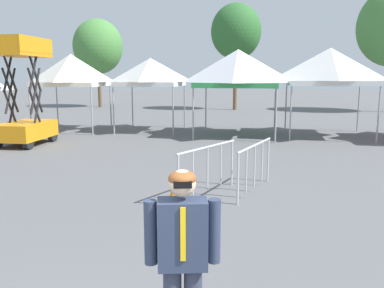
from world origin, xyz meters
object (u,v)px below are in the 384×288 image
at_px(canopy_tent_behind_left, 71,70).
at_px(person_foreground, 183,254).
at_px(traffic_cone_lot_center, 175,193).
at_px(canopy_tent_far_right, 150,72).
at_px(canopy_tent_left_of_center, 330,67).
at_px(canopy_tent_far_left, 238,68).
at_px(tree_behind_tents_center, 236,32).
at_px(tree_behind_tents_right, 98,47).
at_px(crowd_barrier_by_lift, 208,161).
at_px(crowd_barrier_near_person, 255,159).
at_px(scissor_lift, 24,113).

distance_m(canopy_tent_behind_left, person_foreground, 16.32).
distance_m(person_foreground, traffic_cone_lot_center, 4.44).
xyz_separation_m(canopy_tent_far_right, canopy_tent_left_of_center, (7.72, -0.61, 0.22)).
height_order(canopy_tent_far_left, canopy_tent_left_of_center, canopy_tent_left_of_center).
bearing_deg(tree_behind_tents_center, canopy_tent_far_left, -89.11).
distance_m(tree_behind_tents_right, crowd_barrier_by_lift, 25.69).
relative_size(person_foreground, crowd_barrier_near_person, 0.90).
bearing_deg(canopy_tent_left_of_center, crowd_barrier_by_lift, -115.72).
bearing_deg(canopy_tent_behind_left, traffic_cone_lot_center, -58.02).
relative_size(canopy_tent_far_right, crowd_barrier_by_lift, 1.81).
height_order(canopy_tent_behind_left, canopy_tent_far_left, canopy_tent_far_left).
bearing_deg(canopy_tent_left_of_center, scissor_lift, -162.79).
xyz_separation_m(scissor_lift, crowd_barrier_by_lift, (7.16, -5.50, -0.43)).
relative_size(canopy_tent_far_right, person_foreground, 1.86).
distance_m(canopy_tent_far_right, crowd_barrier_by_lift, 10.43).
bearing_deg(scissor_lift, tree_behind_tents_center, 65.17).
bearing_deg(canopy_tent_far_left, tree_behind_tents_right, 127.83).
height_order(canopy_tent_far_right, crowd_barrier_by_lift, canopy_tent_far_right).
xyz_separation_m(canopy_tent_left_of_center, crowd_barrier_near_person, (-3.37, -8.72, -2.15)).
height_order(canopy_tent_behind_left, tree_behind_tents_center, tree_behind_tents_center).
bearing_deg(traffic_cone_lot_center, crowd_barrier_near_person, 35.71).
xyz_separation_m(canopy_tent_left_of_center, crowd_barrier_by_lift, (-4.37, -9.08, -2.15)).
bearing_deg(canopy_tent_far_right, scissor_lift, -132.37).
bearing_deg(scissor_lift, canopy_tent_far_right, 47.63).
distance_m(tree_behind_tents_center, traffic_cone_lot_center, 23.26).
relative_size(canopy_tent_behind_left, traffic_cone_lot_center, 6.70).
distance_m(canopy_tent_behind_left, canopy_tent_left_of_center, 11.37).
distance_m(canopy_tent_behind_left, traffic_cone_lot_center, 12.35).
bearing_deg(person_foreground, crowd_barrier_by_lift, 91.93).
bearing_deg(canopy_tent_far_right, canopy_tent_behind_left, -176.56).
bearing_deg(tree_behind_tents_right, scissor_lift, -79.20).
bearing_deg(person_foreground, canopy_tent_left_of_center, 73.48).
xyz_separation_m(canopy_tent_left_of_center, traffic_cone_lot_center, (-4.96, -9.87, -2.64)).
bearing_deg(canopy_tent_left_of_center, traffic_cone_lot_center, -116.68).
bearing_deg(traffic_cone_lot_center, person_foreground, -80.03).
bearing_deg(tree_behind_tents_right, traffic_cone_lot_center, -67.41).
relative_size(canopy_tent_behind_left, canopy_tent_left_of_center, 0.95).
height_order(canopy_tent_behind_left, crowd_barrier_by_lift, canopy_tent_behind_left).
xyz_separation_m(canopy_tent_behind_left, person_foreground, (7.16, -14.56, -1.74)).
bearing_deg(scissor_lift, person_foreground, -55.30).
xyz_separation_m(scissor_lift, tree_behind_tents_center, (7.55, 16.31, 4.49)).
xyz_separation_m(canopy_tent_left_of_center, person_foreground, (-4.20, -14.17, -1.87)).
bearing_deg(canopy_tent_behind_left, crowd_barrier_by_lift, -53.57).
bearing_deg(canopy_tent_left_of_center, person_foreground, -106.52).
bearing_deg(scissor_lift, traffic_cone_lot_center, -43.72).
height_order(canopy_tent_left_of_center, traffic_cone_lot_center, canopy_tent_left_of_center).
xyz_separation_m(canopy_tent_far_left, scissor_lift, (-7.75, -3.28, -1.65)).
bearing_deg(person_foreground, canopy_tent_behind_left, 116.19).
xyz_separation_m(scissor_lift, crowd_barrier_near_person, (8.17, -5.15, -0.43)).
distance_m(canopy_tent_behind_left, crowd_barrier_near_person, 12.29).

